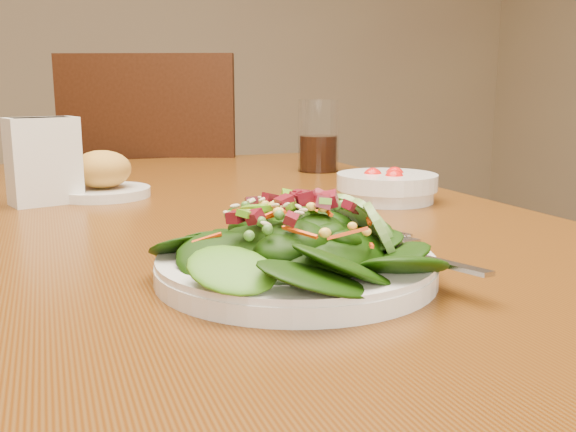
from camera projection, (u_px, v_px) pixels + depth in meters
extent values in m
cube|color=#583412|center=(191.00, 223.00, 0.92)|extent=(0.90, 1.40, 0.04)
cylinder|color=black|center=(288.00, 303.00, 1.71)|extent=(0.07, 0.07, 0.71)
cube|color=black|center=(171.00, 243.00, 1.88)|extent=(0.61, 0.61, 0.04)
cylinder|color=black|center=(246.00, 302.00, 2.11)|extent=(0.04, 0.04, 0.45)
cylinder|color=black|center=(128.00, 301.00, 2.13)|extent=(0.04, 0.04, 0.45)
cylinder|color=black|center=(231.00, 351.00, 1.72)|extent=(0.04, 0.04, 0.45)
cylinder|color=black|center=(86.00, 348.00, 1.74)|extent=(0.04, 0.04, 0.45)
cube|color=black|center=(147.00, 157.00, 1.61)|extent=(0.42, 0.20, 0.51)
cylinder|color=white|center=(296.00, 270.00, 0.58)|extent=(0.25, 0.25, 0.02)
ellipsoid|color=black|center=(296.00, 241.00, 0.58)|extent=(0.17, 0.17, 0.04)
cube|color=silver|center=(417.00, 254.00, 0.59)|extent=(0.05, 0.18, 0.01)
cylinder|color=white|center=(103.00, 192.00, 1.02)|extent=(0.15, 0.15, 0.01)
ellipsoid|color=#A6712F|center=(102.00, 169.00, 1.01)|extent=(0.09, 0.09, 0.06)
cylinder|color=white|center=(387.00, 187.00, 0.98)|extent=(0.15, 0.15, 0.04)
sphere|color=red|center=(395.00, 177.00, 0.99)|extent=(0.03, 0.03, 0.03)
sphere|color=red|center=(373.00, 178.00, 0.98)|extent=(0.03, 0.03, 0.03)
sphere|color=red|center=(394.00, 181.00, 0.95)|extent=(0.03, 0.03, 0.03)
cylinder|color=silver|center=(318.00, 136.00, 1.32)|extent=(0.08, 0.08, 0.15)
cylinder|color=black|center=(318.00, 154.00, 1.33)|extent=(0.08, 0.08, 0.07)
cube|color=white|center=(44.00, 161.00, 0.95)|extent=(0.11, 0.08, 0.13)
cube|color=white|center=(43.00, 154.00, 0.95)|extent=(0.09, 0.07, 0.11)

